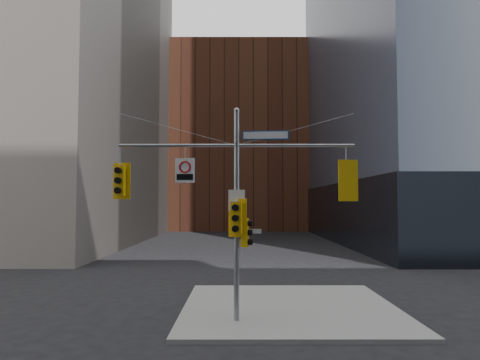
{
  "coord_description": "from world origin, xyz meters",
  "views": [
    {
      "loc": [
        0.1,
        -12.43,
        4.05
      ],
      "look_at": [
        0.11,
        2.0,
        4.82
      ],
      "focal_mm": 32.0,
      "sensor_mm": 36.0,
      "label": 1
    }
  ],
  "objects_px": {
    "traffic_light_west_arm": "(120,181)",
    "regulatory_sign_arm": "(185,170)",
    "traffic_light_pole_front": "(237,218)",
    "street_sign_blade": "(265,135)",
    "traffic_light_pole_side": "(246,233)",
    "signal_assembly": "(237,192)",
    "traffic_light_east_arm": "(346,181)"
  },
  "relations": [
    {
      "from": "traffic_light_pole_side",
      "to": "regulatory_sign_arm",
      "type": "relative_size",
      "value": 1.13
    },
    {
      "from": "regulatory_sign_arm",
      "to": "street_sign_blade",
      "type": "bearing_deg",
      "value": 4.98
    },
    {
      "from": "traffic_light_pole_side",
      "to": "regulatory_sign_arm",
      "type": "bearing_deg",
      "value": 103.8
    },
    {
      "from": "signal_assembly",
      "to": "traffic_light_pole_front",
      "type": "xyz_separation_m",
      "value": [
        0.0,
        -0.27,
        -0.86
      ]
    },
    {
      "from": "traffic_light_pole_side",
      "to": "traffic_light_pole_front",
      "type": "bearing_deg",
      "value": 143.12
    },
    {
      "from": "signal_assembly",
      "to": "regulatory_sign_arm",
      "type": "bearing_deg",
      "value": -179.34
    },
    {
      "from": "signal_assembly",
      "to": "traffic_light_pole_front",
      "type": "relative_size",
      "value": 6.24
    },
    {
      "from": "traffic_light_pole_side",
      "to": "traffic_light_west_arm",
      "type": "bearing_deg",
      "value": 103.1
    },
    {
      "from": "signal_assembly",
      "to": "traffic_light_east_arm",
      "type": "xyz_separation_m",
      "value": [
        3.71,
        0.0,
        0.38
      ]
    },
    {
      "from": "traffic_light_pole_side",
      "to": "traffic_light_pole_front",
      "type": "xyz_separation_m",
      "value": [
        -0.32,
        -0.26,
        0.5
      ]
    },
    {
      "from": "signal_assembly",
      "to": "street_sign_blade",
      "type": "distance_m",
      "value": 2.17
    },
    {
      "from": "signal_assembly",
      "to": "traffic_light_east_arm",
      "type": "height_order",
      "value": "signal_assembly"
    },
    {
      "from": "traffic_light_east_arm",
      "to": "traffic_light_pole_side",
      "type": "bearing_deg",
      "value": -4.41
    },
    {
      "from": "traffic_light_east_arm",
      "to": "street_sign_blade",
      "type": "xyz_separation_m",
      "value": [
        -2.73,
        0.0,
        1.55
      ]
    },
    {
      "from": "signal_assembly",
      "to": "traffic_light_west_arm",
      "type": "xyz_separation_m",
      "value": [
        -3.95,
        0.01,
        0.38
      ]
    },
    {
      "from": "traffic_light_west_arm",
      "to": "traffic_light_pole_side",
      "type": "relative_size",
      "value": 1.32
    },
    {
      "from": "traffic_light_pole_front",
      "to": "traffic_light_east_arm",
      "type": "bearing_deg",
      "value": 15.26
    },
    {
      "from": "traffic_light_pole_front",
      "to": "traffic_light_pole_side",
      "type": "bearing_deg",
      "value": 50.96
    },
    {
      "from": "traffic_light_pole_side",
      "to": "street_sign_blade",
      "type": "bearing_deg",
      "value": -76.27
    },
    {
      "from": "traffic_light_pole_front",
      "to": "street_sign_blade",
      "type": "height_order",
      "value": "street_sign_blade"
    },
    {
      "from": "traffic_light_west_arm",
      "to": "regulatory_sign_arm",
      "type": "xyz_separation_m",
      "value": [
        2.2,
        -0.03,
        0.38
      ]
    },
    {
      "from": "signal_assembly",
      "to": "traffic_light_pole_side",
      "type": "relative_size",
      "value": 8.45
    },
    {
      "from": "signal_assembly",
      "to": "traffic_light_pole_front",
      "type": "height_order",
      "value": "signal_assembly"
    },
    {
      "from": "traffic_light_pole_side",
      "to": "signal_assembly",
      "type": "bearing_deg",
      "value": 102.92
    },
    {
      "from": "street_sign_blade",
      "to": "traffic_light_east_arm",
      "type": "bearing_deg",
      "value": 4.4
    },
    {
      "from": "signal_assembly",
      "to": "traffic_light_pole_front",
      "type": "distance_m",
      "value": 0.9
    },
    {
      "from": "traffic_light_pole_front",
      "to": "regulatory_sign_arm",
      "type": "relative_size",
      "value": 1.53
    },
    {
      "from": "traffic_light_pole_front",
      "to": "regulatory_sign_arm",
      "type": "xyz_separation_m",
      "value": [
        -1.75,
        0.25,
        1.63
      ]
    },
    {
      "from": "street_sign_blade",
      "to": "regulatory_sign_arm",
      "type": "distance_m",
      "value": 2.97
    },
    {
      "from": "traffic_light_west_arm",
      "to": "street_sign_blade",
      "type": "relative_size",
      "value": 0.78
    },
    {
      "from": "traffic_light_west_arm",
      "to": "traffic_light_pole_front",
      "type": "relative_size",
      "value": 0.97
    },
    {
      "from": "street_sign_blade",
      "to": "regulatory_sign_arm",
      "type": "bearing_deg",
      "value": -175.06
    }
  ]
}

